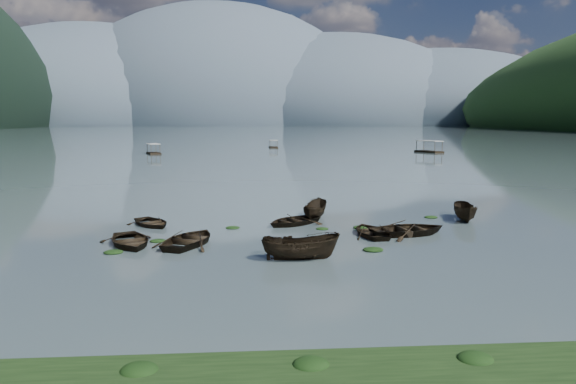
{
  "coord_description": "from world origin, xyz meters",
  "views": [
    {
      "loc": [
        -2.68,
        -26.23,
        7.34
      ],
      "look_at": [
        0.0,
        12.0,
        2.0
      ],
      "focal_mm": 32.0,
      "sensor_mm": 36.0,
      "label": 1
    }
  ],
  "objects": [
    {
      "name": "haze_mtn_a",
      "position": [
        -260.0,
        900.0,
        0.0
      ],
      "size": [
        520.0,
        520.0,
        280.0
      ],
      "primitive_type": "ellipsoid",
      "color": "#475666",
      "rests_on": "ground"
    },
    {
      "name": "rowboat_2",
      "position": [
        -0.14,
        0.26,
        0.0
      ],
      "size": [
        4.2,
        1.59,
        1.62
      ],
      "primitive_type": "imported",
      "rotation": [
        0.0,
        0.0,
        1.57
      ],
      "color": "black",
      "rests_on": "ground"
    },
    {
      "name": "rowboat_0",
      "position": [
        -9.98,
        4.11,
        0.0
      ],
      "size": [
        4.69,
        5.38,
        0.93
      ],
      "primitive_type": "imported",
      "rotation": [
        0.0,
        0.0,
        0.39
      ],
      "color": "black",
      "rests_on": "ground"
    },
    {
      "name": "rowboat_4",
      "position": [
        7.45,
        5.82,
        0.0
      ],
      "size": [
        5.75,
        4.64,
        1.06
      ],
      "primitive_type": "imported",
      "rotation": [
        0.0,
        0.0,
        1.78
      ],
      "color": "black",
      "rests_on": "ground"
    },
    {
      "name": "weed_clump_0",
      "position": [
        -10.47,
        2.29,
        0.0
      ],
      "size": [
        1.08,
        0.89,
        0.24
      ],
      "primitive_type": "ellipsoid",
      "color": "black",
      "rests_on": "ground"
    },
    {
      "name": "weed_clump_7",
      "position": [
        10.88,
        11.31,
        0.0
      ],
      "size": [
        1.02,
        0.81,
        0.22
      ],
      "primitive_type": "ellipsoid",
      "color": "black",
      "rests_on": "ground"
    },
    {
      "name": "ground_plane",
      "position": [
        0.0,
        0.0,
        0.0
      ],
      "size": [
        2400.0,
        2400.0,
        0.0
      ],
      "primitive_type": "plane",
      "color": "#48575A"
    },
    {
      "name": "weed_clump_1",
      "position": [
        -6.08,
        5.01,
        0.0
      ],
      "size": [
        0.94,
        0.75,
        0.21
      ],
      "primitive_type": "ellipsoid",
      "color": "black",
      "rests_on": "ground"
    },
    {
      "name": "weed_clump_3",
      "position": [
        2.04,
        7.77,
        0.0
      ],
      "size": [
        0.87,
        0.73,
        0.19
      ],
      "primitive_type": "ellipsoid",
      "color": "black",
      "rests_on": "ground"
    },
    {
      "name": "haze_mtn_b",
      "position": [
        -60.0,
        900.0,
        0.0
      ],
      "size": [
        520.0,
        520.0,
        340.0
      ],
      "primitive_type": "ellipsoid",
      "color": "#475666",
      "rests_on": "ground"
    },
    {
      "name": "weed_clump_4",
      "position": [
        4.84,
        7.84,
        0.0
      ],
      "size": [
        1.29,
        1.02,
        0.27
      ],
      "primitive_type": "ellipsoid",
      "color": "black",
      "rests_on": "ground"
    },
    {
      "name": "rowboat_7",
      "position": [
        0.19,
        9.63,
        0.0
      ],
      "size": [
        5.35,
        5.14,
        0.9
      ],
      "primitive_type": "imported",
      "rotation": [
        0.0,
        0.0,
        5.38
      ],
      "color": "black",
      "rests_on": "ground"
    },
    {
      "name": "rowboat_5",
      "position": [
        13.1,
        10.24,
        0.0
      ],
      "size": [
        2.38,
        4.21,
        1.53
      ],
      "primitive_type": "imported",
      "rotation": [
        0.0,
        0.0,
        -0.24
      ],
      "color": "black",
      "rests_on": "ground"
    },
    {
      "name": "weed_clump_5",
      "position": [
        -8.49,
        4.9,
        0.0
      ],
      "size": [
        0.99,
        0.8,
        0.21
      ],
      "primitive_type": "ellipsoid",
      "color": "black",
      "rests_on": "ground"
    },
    {
      "name": "haze_mtn_c",
      "position": [
        140.0,
        900.0,
        0.0
      ],
      "size": [
        520.0,
        520.0,
        260.0
      ],
      "primitive_type": "ellipsoid",
      "color": "#475666",
      "rests_on": "ground"
    },
    {
      "name": "rowboat_8",
      "position": [
        2.02,
        11.79,
        0.0
      ],
      "size": [
        2.72,
        4.22,
        1.53
      ],
      "primitive_type": "imported",
      "rotation": [
        0.0,
        0.0,
        2.8
      ],
      "color": "black",
      "rests_on": "ground"
    },
    {
      "name": "weed_clump_6",
      "position": [
        -4.06,
        8.53,
        0.0
      ],
      "size": [
        0.98,
        0.82,
        0.2
      ],
      "primitive_type": "ellipsoid",
      "color": "black",
      "rests_on": "ground"
    },
    {
      "name": "haze_mtn_d",
      "position": [
        320.0,
        900.0,
        0.0
      ],
      "size": [
        520.0,
        520.0,
        220.0
      ],
      "primitive_type": "ellipsoid",
      "color": "#475666",
      "rests_on": "ground"
    },
    {
      "name": "rowboat_1",
      "position": [
        -6.43,
        4.12,
        0.0
      ],
      "size": [
        4.91,
        5.69,
        0.99
      ],
      "primitive_type": "imported",
      "rotation": [
        0.0,
        0.0,
        2.78
      ],
      "color": "black",
      "rests_on": "ground"
    },
    {
      "name": "weed_clump_2",
      "position": [
        4.14,
        1.79,
        0.0
      ],
      "size": [
        1.18,
        0.95,
        0.26
      ],
      "primitive_type": "ellipsoid",
      "color": "black",
      "rests_on": "ground"
    },
    {
      "name": "pontoon_centre",
      "position": [
        3.16,
        113.73,
        0.0
      ],
      "size": [
        2.41,
        5.31,
        2.0
      ],
      "primitive_type": null,
      "rotation": [
        0.0,
        0.0,
        0.04
      ],
      "color": "black",
      "rests_on": "ground"
    },
    {
      "name": "rowboat_6",
      "position": [
        -9.81,
        9.89,
        0.0
      ],
      "size": [
        4.5,
        4.79,
        0.81
      ],
      "primitive_type": "imported",
      "rotation": [
        0.0,
        0.0,
        0.6
      ],
      "color": "black",
      "rests_on": "ground"
    },
    {
      "name": "pontoon_left",
      "position": [
        -24.51,
        89.59,
        0.0
      ],
      "size": [
        4.23,
        6.2,
        2.2
      ],
      "primitive_type": null,
      "rotation": [
        0.0,
        0.0,
        0.35
      ],
      "color": "black",
      "rests_on": "ground"
    },
    {
      "name": "rowboat_3",
      "position": [
        5.03,
        5.85,
        0.0
      ],
      "size": [
        3.34,
        4.39,
        0.85
      ],
      "primitive_type": "imported",
      "rotation": [
        0.0,
        0.0,
        3.24
      ],
      "color": "black",
      "rests_on": "ground"
    },
    {
      "name": "pontoon_right",
      "position": [
        38.41,
        90.57,
        0.0
      ],
      "size": [
        5.45,
        7.42,
        2.63
      ],
      "primitive_type": null,
      "rotation": [
        0.0,
        0.0,
        0.43
      ],
      "color": "black",
      "rests_on": "ground"
    }
  ]
}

